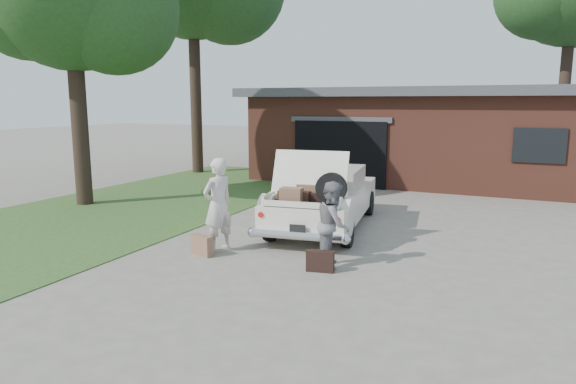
% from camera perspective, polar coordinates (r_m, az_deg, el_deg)
% --- Properties ---
extents(ground, '(90.00, 90.00, 0.00)m').
position_cam_1_polar(ground, '(9.70, -1.50, -6.98)').
color(ground, gray).
rests_on(ground, ground).
extents(grass_strip, '(6.00, 16.00, 0.02)m').
position_cam_1_polar(grass_strip, '(15.11, -15.31, -1.12)').
color(grass_strip, '#2D4C1E').
rests_on(grass_strip, ground).
extents(house, '(12.80, 7.80, 3.30)m').
position_cam_1_polar(house, '(20.07, 15.85, 6.31)').
color(house, brown).
rests_on(house, ground).
extents(sedan, '(2.43, 4.86, 1.86)m').
position_cam_1_polar(sedan, '(11.70, 4.08, -0.59)').
color(sedan, white).
rests_on(sedan, ground).
extents(woman_left, '(0.62, 0.76, 1.80)m').
position_cam_1_polar(woman_left, '(9.84, -7.80, -1.42)').
color(woman_left, beige).
rests_on(woman_left, ground).
extents(woman_right, '(0.74, 0.86, 1.50)m').
position_cam_1_polar(woman_right, '(8.90, 5.07, -3.57)').
color(woman_right, slate).
rests_on(woman_right, ground).
extents(suitcase_left, '(0.52, 0.30, 0.38)m').
position_cam_1_polar(suitcase_left, '(9.76, -9.52, -5.84)').
color(suitcase_left, '#93694B').
rests_on(suitcase_left, ground).
extents(suitcase_right, '(0.49, 0.23, 0.36)m').
position_cam_1_polar(suitcase_right, '(8.74, 3.60, -7.68)').
color(suitcase_right, black).
rests_on(suitcase_right, ground).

